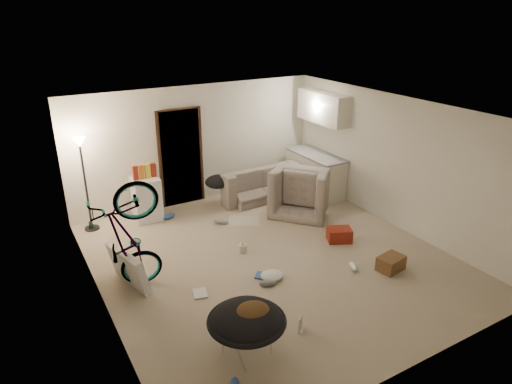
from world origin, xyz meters
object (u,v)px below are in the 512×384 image
armchair (304,193)px  mini_fridge (147,199)px  bicycle (130,263)px  saucer_chair (247,327)px  kitchen_counter (315,174)px  tv_box (128,268)px  sofa (257,185)px  drink_case_a (391,263)px  drink_case_b (339,235)px  juicer (243,248)px  floor_lamp (83,165)px

armchair → mini_fridge: bearing=26.9°
bicycle → saucer_chair: (0.83, -2.05, -0.07)m
kitchen_counter → tv_box: size_ratio=1.63×
sofa → drink_case_a: sofa is taller
bicycle → drink_case_b: bearing=-86.9°
armchair → mini_fridge: size_ratio=1.30×
sofa → armchair: size_ratio=1.63×
saucer_chair → drink_case_b: 3.36m
bicycle → tv_box: size_ratio=1.99×
bicycle → drink_case_b: (3.71, -0.34, -0.36)m
tv_box → juicer: 2.00m
kitchen_counter → sofa: kitchen_counter is taller
drink_case_b → juicer: (-1.72, 0.52, -0.04)m
mini_fridge → tv_box: bearing=-111.8°
saucer_chair → tv_box: saucer_chair is taller
sofa → juicer: bearing=52.7°
sofa → tv_box: bearing=29.3°
bicycle → saucer_chair: bicycle is taller
armchair → sofa: bearing=-17.3°
floor_lamp → bicycle: 2.56m
armchair → juicer: bearing=74.7°
mini_fridge → drink_case_a: mini_fridge is taller
floor_lamp → drink_case_a: bearing=-45.4°
saucer_chair → drink_case_a: size_ratio=2.27×
floor_lamp → juicer: (2.08, -2.24, -1.22)m
armchair → bicycle: bicycle is taller
sofa → saucer_chair: saucer_chair is taller
drink_case_a → floor_lamp: bearing=124.9°
sofa → juicer: (-1.47, -2.04, -0.18)m
mini_fridge → juicer: mini_fridge is taller
kitchen_counter → drink_case_b: 2.37m
tv_box → juicer: (1.98, 0.02, -0.22)m
bicycle → tv_box: bearing=8.3°
mini_fridge → juicer: (1.00, -2.14, -0.35)m
floor_lamp → drink_case_a: size_ratio=4.28×
bicycle → drink_case_a: bicycle is taller
sofa → drink_case_a: (0.33, -3.75, -0.15)m
drink_case_a → drink_case_b: size_ratio=1.00×
juicer → sofa: bearing=54.2°
sofa → drink_case_a: bearing=93.5°
juicer → floor_lamp: bearing=132.9°
bicycle → drink_case_a: bearing=-103.7°
sofa → armchair: bearing=112.1°
floor_lamp → armchair: 4.35m
mini_fridge → drink_case_a: bearing=-51.4°
drink_case_a → juicer: (-1.81, 1.71, -0.03)m
sofa → juicer: sofa is taller
juicer → armchair: bearing=25.7°
saucer_chair → tv_box: (-0.83, 2.21, -0.10)m
kitchen_counter → sofa: 1.36m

